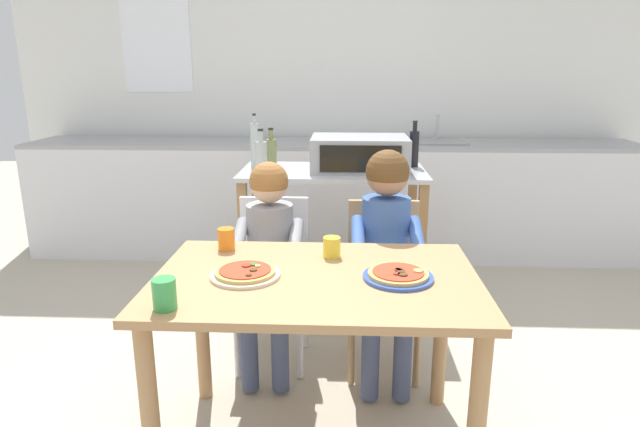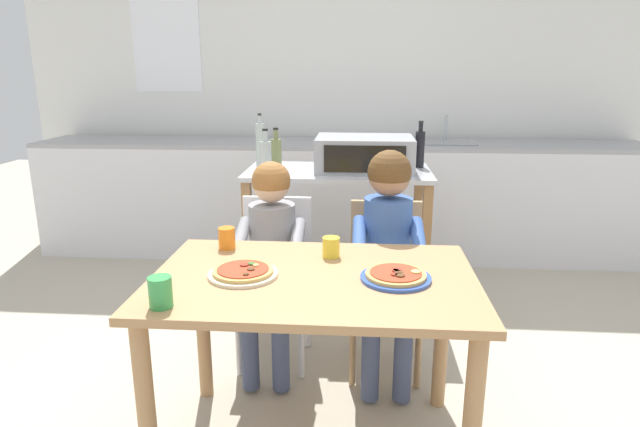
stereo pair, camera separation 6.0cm
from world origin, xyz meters
name	(u,v)px [view 2 (the right image)]	position (x,y,z in m)	size (l,w,h in m)	color
ground_plane	(330,322)	(0.00, 1.08, 0.00)	(10.77, 10.77, 0.00)	#B7AD99
back_wall_tiled	(342,79)	(0.00, 2.75, 1.35)	(5.20, 0.13, 2.70)	white
kitchen_counter	(339,198)	(0.00, 2.34, 0.45)	(4.68, 0.60, 1.09)	silver
kitchen_island_cart	(338,218)	(0.03, 1.29, 0.58)	(1.07, 0.55, 0.87)	#B7BABF
toaster_oven	(364,154)	(0.18, 1.29, 0.96)	(0.55, 0.40, 0.19)	#999BA0
bottle_clear_vinegar	(260,145)	(-0.43, 1.34, 1.00)	(0.05, 0.05, 0.32)	#ADB7B2
bottle_brown_beer	(266,157)	(-0.36, 1.12, 0.97)	(0.06, 0.06, 0.25)	#ADB7B2
bottle_dark_olive_oil	(420,148)	(0.51, 1.42, 0.98)	(0.06, 0.06, 0.27)	black
bottle_tall_green_wine	(276,154)	(-0.32, 1.20, 0.97)	(0.06, 0.06, 0.25)	olive
dining_table	(314,305)	(0.00, 0.00, 0.61)	(1.16, 0.76, 0.72)	#AD7F51
dining_chair_left	(275,268)	(-0.25, 0.69, 0.48)	(0.36, 0.36, 0.81)	silver
dining_chair_right	(385,274)	(0.29, 0.65, 0.48)	(0.36, 0.36, 0.81)	tan
child_in_grey_shirt	(270,244)	(-0.25, 0.57, 0.65)	(0.32, 0.42, 1.01)	#424C6B
child_in_blue_striped_shirt	(388,239)	(0.29, 0.53, 0.69)	(0.32, 0.42, 1.07)	#424C6B
pizza_plate_cream	(243,272)	(-0.25, -0.02, 0.73)	(0.25, 0.25, 0.03)	beige
pizza_plate_blue_rimmed	(396,276)	(0.29, -0.01, 0.73)	(0.25, 0.25, 0.03)	#3356B7
drinking_cup_orange	(227,238)	(-0.38, 0.27, 0.77)	(0.07, 0.07, 0.09)	orange
drinking_cup_yellow	(331,247)	(0.05, 0.21, 0.76)	(0.07, 0.07, 0.08)	yellow
drinking_cup_green	(160,292)	(-0.45, -0.29, 0.77)	(0.07, 0.07, 0.10)	green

